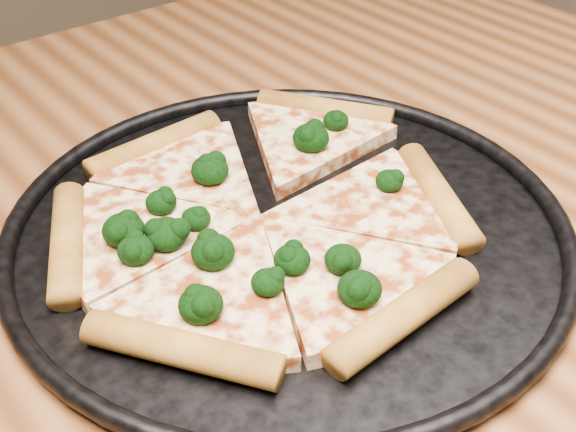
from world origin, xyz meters
TOP-DOWN VIEW (x-y plane):
  - dining_table at (0.00, 0.00)m, footprint 1.20×0.90m
  - pizza_pan at (0.08, 0.00)m, footprint 0.40×0.40m
  - pizza at (0.07, 0.02)m, footprint 0.34×0.30m
  - broccoli_florets at (0.04, 0.01)m, footprint 0.24×0.19m

SIDE VIEW (x-z plane):
  - dining_table at x=0.00m, z-range 0.28..1.03m
  - pizza_pan at x=0.08m, z-range 0.75..0.77m
  - pizza at x=0.07m, z-range 0.75..0.78m
  - broccoli_florets at x=0.04m, z-range 0.76..0.79m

